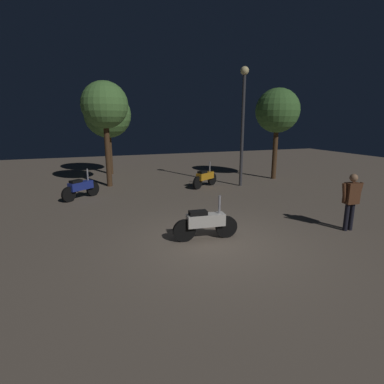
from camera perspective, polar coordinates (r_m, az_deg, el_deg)
The scene contains 9 objects.
ground_plane at distance 7.44m, azimuth 4.78°, elevation -9.72°, with size 40.00×40.00×0.00m, color #756656.
motorcycle_white_foreground at distance 7.53m, azimuth 2.58°, elevation -5.82°, with size 1.66×0.39×1.11m.
motorcycle_orange_parked_left at distance 13.46m, azimuth 2.48°, elevation 2.77°, with size 1.47×0.95×1.11m.
motorcycle_blue_parked_right at distance 12.17m, azimuth -20.28°, elevation 0.80°, with size 1.37×1.10×1.11m.
person_rider_beside at distance 9.05m, azimuth 27.89°, elevation -0.92°, with size 0.66×0.27×1.56m.
streetlamp_near at distance 13.71m, azimuth 9.63°, elevation 14.60°, with size 0.36×0.36×5.14m.
tree_left_bg at distance 15.84m, azimuth 15.85°, elevation 14.49°, with size 2.15×2.15×4.46m.
tree_center_bg at distance 13.96m, azimuth -16.16°, elevation 15.36°, with size 2.00×2.00×4.57m.
tree_right_bg at distance 17.22m, azimuth -15.67°, elevation 13.89°, with size 2.47×2.47×4.47m.
Camera 1 is at (-2.90, -6.20, 2.91)m, focal length 28.21 mm.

